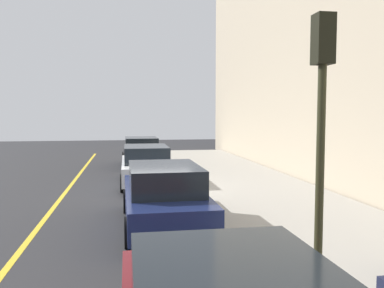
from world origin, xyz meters
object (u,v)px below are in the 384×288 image
parked_car_navy (164,196)px  traffic_light_pole (321,104)px  parked_car_white (146,165)px  parked_car_black (141,152)px

parked_car_navy → traffic_light_pole: size_ratio=1.19×
parked_car_white → traffic_light_pole: traffic_light_pole is taller
traffic_light_pole → parked_car_navy: bearing=24.3°
parked_car_black → traffic_light_pole: bearing=-172.7°
parked_car_black → parked_car_white: bearing=179.8°
parked_car_black → traffic_light_pole: 15.69m
parked_car_navy → parked_car_white: bearing=1.4°
parked_car_black → traffic_light_pole: traffic_light_pole is taller
parked_car_white → parked_car_black: size_ratio=1.06×
parked_car_black → parked_car_navy: bearing=-179.4°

